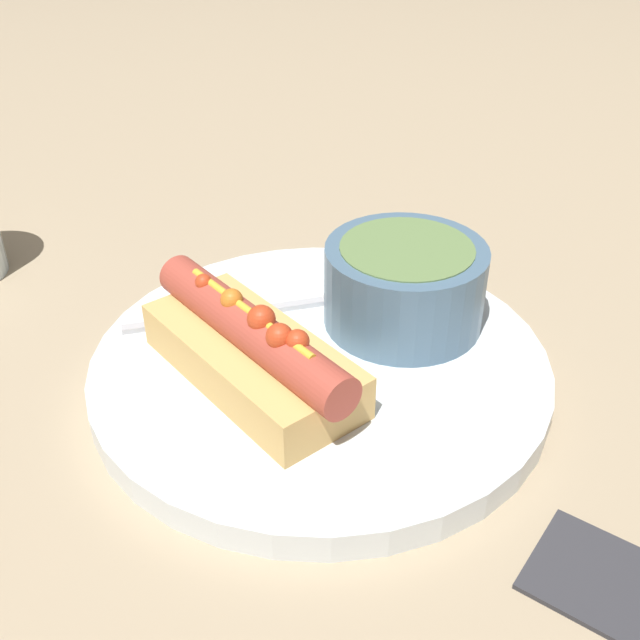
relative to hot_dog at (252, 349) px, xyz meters
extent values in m
plane|color=tan|center=(0.01, 0.05, -0.04)|extent=(4.00, 4.00, 0.00)
cylinder|color=white|center=(0.01, 0.05, -0.03)|extent=(0.30, 0.30, 0.02)
cube|color=#DBAD60|center=(0.00, 0.00, -0.01)|extent=(0.16, 0.08, 0.03)
cylinder|color=#B24738|center=(0.00, 0.00, 0.01)|extent=(0.17, 0.04, 0.03)
sphere|color=#C63F1E|center=(-0.05, -0.01, 0.03)|extent=(0.01, 0.01, 0.01)
sphere|color=#C63F1E|center=(0.03, 0.00, 0.03)|extent=(0.02, 0.02, 0.02)
sphere|color=#C63F1E|center=(0.03, 0.00, 0.03)|extent=(0.01, 0.01, 0.01)
sphere|color=#C63F1E|center=(0.01, 0.00, 0.03)|extent=(0.02, 0.02, 0.02)
sphere|color=orange|center=(-0.02, 0.00, 0.03)|extent=(0.01, 0.01, 0.01)
sphere|color=#C63F1E|center=(0.04, 0.01, 0.03)|extent=(0.01, 0.01, 0.01)
cylinder|color=gold|center=(0.00, 0.00, 0.03)|extent=(0.12, 0.01, 0.01)
cylinder|color=slate|center=(0.00, 0.12, 0.01)|extent=(0.11, 0.11, 0.06)
cylinder|color=#66844C|center=(0.00, 0.12, 0.03)|extent=(0.09, 0.09, 0.01)
cube|color=#B7B7BC|center=(-0.07, 0.02, -0.02)|extent=(0.06, 0.14, 0.00)
ellipsoid|color=#B7B7BC|center=(-0.04, 0.10, -0.02)|extent=(0.04, 0.04, 0.01)
camera|label=1|loc=(0.32, -0.18, 0.27)|focal=42.00mm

